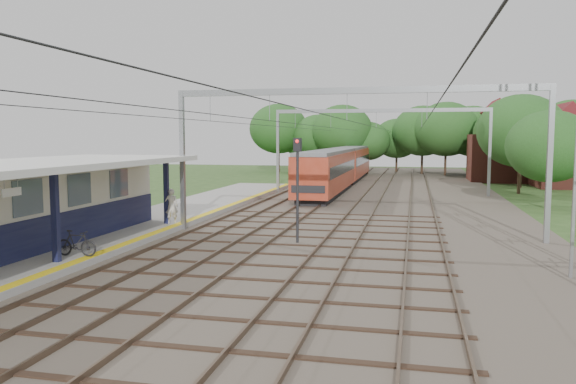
% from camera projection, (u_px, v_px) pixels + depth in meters
% --- Properties ---
extents(ground, '(160.00, 160.00, 0.00)m').
position_uv_depth(ground, '(124.00, 347.00, 12.64)').
color(ground, '#2D4C1E').
rests_on(ground, ground).
extents(ballast_bed, '(18.00, 90.00, 0.10)m').
position_uv_depth(ballast_bed, '(381.00, 201.00, 40.88)').
color(ballast_bed, '#473D33').
rests_on(ballast_bed, ground).
extents(platform, '(5.00, 52.00, 0.35)m').
position_uv_depth(platform, '(129.00, 229.00, 27.86)').
color(platform, gray).
rests_on(platform, ground).
extents(yellow_stripe, '(0.45, 52.00, 0.01)m').
position_uv_depth(yellow_stripe, '(171.00, 227.00, 27.35)').
color(yellow_stripe, yellow).
rests_on(yellow_stripe, platform).
extents(station_building, '(3.41, 18.00, 3.40)m').
position_uv_depth(station_building, '(2.00, 208.00, 21.18)').
color(station_building, beige).
rests_on(station_building, platform).
extents(canopy, '(6.40, 20.00, 3.44)m').
position_uv_depth(canopy, '(7.00, 168.00, 19.82)').
color(canopy, '#111538').
rests_on(canopy, platform).
extents(rail_tracks, '(11.80, 88.00, 0.15)m').
position_uv_depth(rail_tracks, '(347.00, 199.00, 41.42)').
color(rail_tracks, brown).
rests_on(rail_tracks, ballast_bed).
extents(catenary_system, '(17.22, 88.00, 7.00)m').
position_uv_depth(catenary_system, '(369.00, 125.00, 35.90)').
color(catenary_system, gray).
rests_on(catenary_system, ground).
extents(tree_band, '(31.72, 30.88, 8.82)m').
position_uv_depth(tree_band, '(394.00, 135.00, 66.77)').
color(tree_band, '#382619').
rests_on(tree_band, ground).
extents(house_near, '(7.00, 6.12, 7.89)m').
position_uv_depth(house_near, '(576.00, 156.00, 52.40)').
color(house_near, brown).
rests_on(house_near, ground).
extents(house_far, '(8.00, 6.12, 8.66)m').
position_uv_depth(house_far, '(509.00, 151.00, 59.30)').
color(house_far, brown).
rests_on(house_far, ground).
extents(person, '(0.76, 0.62, 1.79)m').
position_uv_depth(person, '(171.00, 206.00, 28.32)').
color(person, silver).
rests_on(person, platform).
extents(bicycle, '(1.62, 0.49, 0.97)m').
position_uv_depth(bicycle, '(76.00, 243.00, 20.58)').
color(bicycle, black).
rests_on(bicycle, platform).
extents(train, '(2.71, 33.73, 3.57)m').
position_uv_depth(train, '(341.00, 166.00, 53.20)').
color(train, black).
rests_on(train, ballast_bed).
extents(signal_post, '(0.36, 0.31, 4.68)m').
position_uv_depth(signal_post, '(297.00, 176.00, 24.36)').
color(signal_post, black).
rests_on(signal_post, ground).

